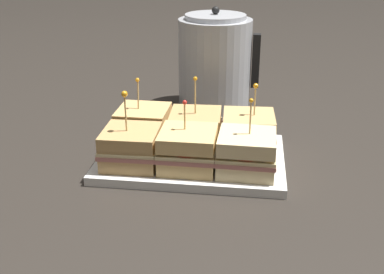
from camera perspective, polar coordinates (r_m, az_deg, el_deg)
name	(u,v)px	position (r m, az deg, el deg)	size (l,w,h in m)	color
ground_plane	(192,162)	(0.99, 0.00, -3.02)	(6.00, 6.00, 0.00)	#2D2823
serving_platter	(192,158)	(0.99, 0.00, -2.55)	(0.37, 0.25, 0.02)	white
sandwich_front_left	(131,147)	(0.94, -7.20, -1.17)	(0.11, 0.11, 0.15)	tan
sandwich_front_center	(188,149)	(0.92, -0.49, -1.48)	(0.11, 0.11, 0.13)	tan
sandwich_front_right	(247,153)	(0.91, 6.48, -1.90)	(0.11, 0.11, 0.14)	beige
sandwich_back_left	(144,125)	(1.04, -5.76, 1.40)	(0.11, 0.11, 0.14)	tan
sandwich_back_center	(195,128)	(1.02, 0.39, 1.03)	(0.12, 0.12, 0.15)	tan
sandwich_back_right	(248,131)	(1.02, 6.70, 0.77)	(0.12, 0.12, 0.14)	tan
kettle_steel	(215,62)	(1.29, 2.74, 8.84)	(0.21, 0.19, 0.27)	#B7BABF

